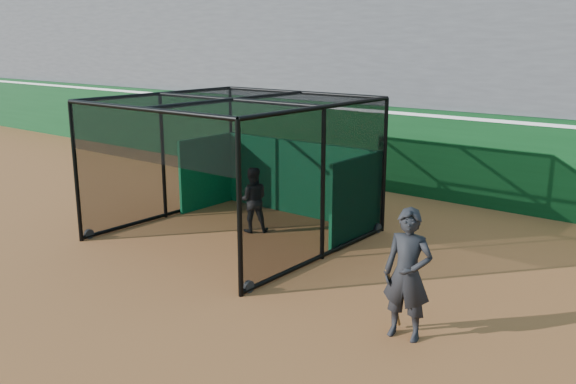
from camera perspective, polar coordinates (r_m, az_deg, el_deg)
The scene contains 6 objects.
ground at distance 11.70m, azimuth -9.04°, elevation -7.98°, with size 120.00×120.00×0.00m, color #99582C.
outfield_wall at distance 17.96m, azimuth 11.23°, elevation 3.90°, with size 50.00×0.50×2.50m.
grandstand at distance 21.13m, azimuth 16.56°, elevation 13.76°, with size 50.00×7.85×8.95m.
batting_cage at distance 13.67m, azimuth -5.02°, elevation 2.11°, with size 4.95×4.95×3.10m.
batter at distance 14.12m, azimuth -3.36°, elevation -0.73°, with size 0.74×0.58×1.53m, color black.
on_deck_player at distance 9.20m, azimuth 11.11°, elevation -7.60°, with size 0.79×0.58×2.00m.
Camera 1 is at (8.12, -7.23, 4.33)m, focal length 38.00 mm.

